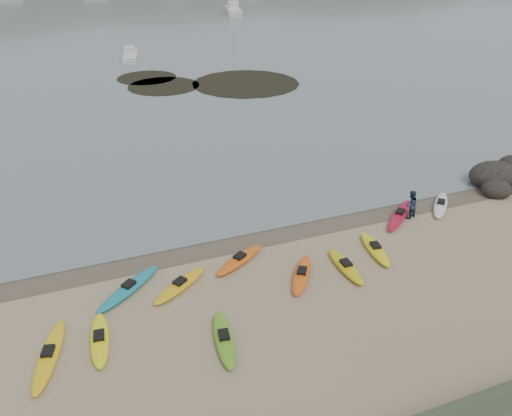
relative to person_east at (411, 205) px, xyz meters
name	(u,v)px	position (x,y,z in m)	size (l,w,h in m)	color
ground	(256,233)	(-8.42, 1.46, -0.81)	(600.00, 600.00, 0.00)	tan
wet_sand	(258,236)	(-8.42, 1.16, -0.81)	(60.00, 60.00, 0.00)	brown
kayaks	(266,273)	(-9.30, -2.18, -0.64)	(23.21, 8.87, 0.34)	yellow
person_east	(411,205)	(0.00, 0.00, 0.00)	(0.79, 0.61, 1.62)	navy
rock_cluster	(504,180)	(8.14, 1.53, -0.59)	(5.11, 3.73, 1.64)	black
kelp_mats	(207,83)	(-2.68, 30.88, -0.78)	(17.96, 14.63, 0.04)	black
moored_boats	(94,18)	(-9.91, 78.49, -0.25)	(87.85, 79.41, 1.23)	silver
far_hills	(178,15)	(30.96, 195.42, -16.74)	(550.00, 135.00, 80.00)	#384235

